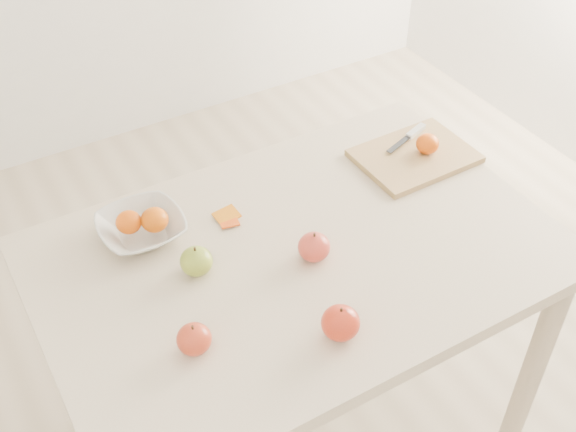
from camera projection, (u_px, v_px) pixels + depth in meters
ground at (296, 429)px, 2.18m from camera, size 3.50×3.50×0.00m
table at (298, 280)px, 1.75m from camera, size 1.20×0.80×0.75m
cutting_board at (415, 156)px, 1.95m from camera, size 0.31×0.23×0.02m
board_tangerine at (427, 144)px, 1.93m from camera, size 0.06×0.06×0.05m
fruit_bowl at (142, 228)px, 1.70m from camera, size 0.20×0.20×0.05m
bowl_tangerine_near at (129, 222)px, 1.69m from camera, size 0.06×0.06×0.05m
bowl_tangerine_far at (155, 220)px, 1.69m from camera, size 0.07×0.07×0.06m
orange_peel_a at (227, 216)px, 1.77m from camera, size 0.07×0.05×0.01m
orange_peel_b at (230, 224)px, 1.75m from camera, size 0.05×0.04×0.01m
paring_knife at (413, 133)px, 2.00m from camera, size 0.17×0.07×0.01m
apple_green at (196, 261)px, 1.61m from camera, size 0.07×0.07×0.07m
apple_red_c at (341, 323)px, 1.47m from camera, size 0.08×0.08×0.07m
apple_red_e at (314, 247)px, 1.64m from camera, size 0.08×0.08×0.07m
apple_red_d at (194, 339)px, 1.45m from camera, size 0.07×0.07×0.06m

